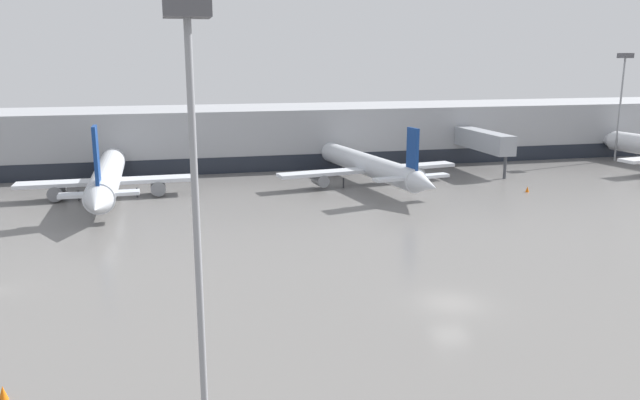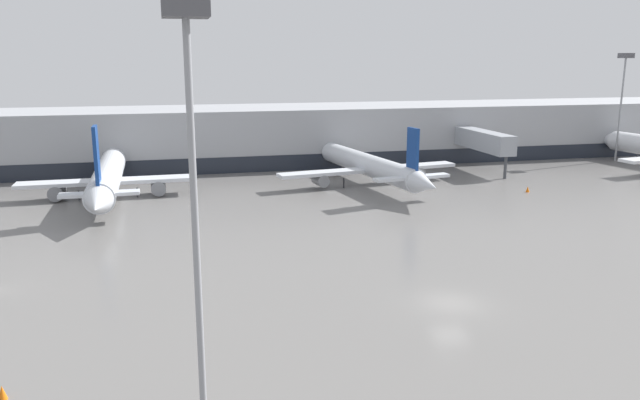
{
  "view_description": "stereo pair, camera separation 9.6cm",
  "coord_description": "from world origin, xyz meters",
  "px_view_note": "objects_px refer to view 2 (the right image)",
  "views": [
    {
      "loc": [
        -18.62,
        -37.14,
        16.58
      ],
      "look_at": [
        -4.26,
        20.7,
        3.0
      ],
      "focal_mm": 35.0,
      "sensor_mm": 36.0,
      "label": 1
    },
    {
      "loc": [
        -18.53,
        -37.17,
        16.58
      ],
      "look_at": [
        -4.26,
        20.7,
        3.0
      ],
      "focal_mm": 35.0,
      "sensor_mm": 36.0,
      "label": 2
    }
  ],
  "objects_px": {
    "parked_jet_0": "(370,166)",
    "apron_light_mast_1": "(190,103)",
    "apron_light_mast_2": "(624,76)",
    "parked_jet_1": "(108,177)",
    "traffic_cone_1": "(2,393)",
    "traffic_cone_2": "(528,189)"
  },
  "relations": [
    {
      "from": "parked_jet_0",
      "to": "traffic_cone_1",
      "type": "distance_m",
      "value": 58.48
    },
    {
      "from": "apron_light_mast_1",
      "to": "traffic_cone_1",
      "type": "bearing_deg",
      "value": 149.02
    },
    {
      "from": "parked_jet_0",
      "to": "apron_light_mast_1",
      "type": "distance_m",
      "value": 59.72
    },
    {
      "from": "parked_jet_1",
      "to": "apron_light_mast_1",
      "type": "height_order",
      "value": "apron_light_mast_1"
    },
    {
      "from": "traffic_cone_2",
      "to": "apron_light_mast_2",
      "type": "xyz_separation_m",
      "value": [
        28.04,
        18.88,
        13.46
      ]
    },
    {
      "from": "parked_jet_0",
      "to": "traffic_cone_2",
      "type": "xyz_separation_m",
      "value": [
        18.01,
        -9.24,
        -2.2
      ]
    },
    {
      "from": "parked_jet_1",
      "to": "apron_light_mast_2",
      "type": "bearing_deg",
      "value": -84.02
    },
    {
      "from": "parked_jet_0",
      "to": "apron_light_mast_2",
      "type": "xyz_separation_m",
      "value": [
        46.05,
        9.64,
        11.25
      ]
    },
    {
      "from": "parked_jet_1",
      "to": "apron_light_mast_1",
      "type": "distance_m",
      "value": 54.82
    },
    {
      "from": "parked_jet_0",
      "to": "traffic_cone_2",
      "type": "relative_size",
      "value": 45.59
    },
    {
      "from": "apron_light_mast_1",
      "to": "apron_light_mast_2",
      "type": "distance_m",
      "value": 94.68
    },
    {
      "from": "parked_jet_1",
      "to": "traffic_cone_2",
      "type": "bearing_deg",
      "value": -101.18
    },
    {
      "from": "apron_light_mast_1",
      "to": "apron_light_mast_2",
      "type": "relative_size",
      "value": 1.09
    },
    {
      "from": "parked_jet_0",
      "to": "traffic_cone_1",
      "type": "relative_size",
      "value": 43.96
    },
    {
      "from": "parked_jet_0",
      "to": "traffic_cone_1",
      "type": "xyz_separation_m",
      "value": [
        -34.73,
        -47.0,
        -2.19
      ]
    },
    {
      "from": "apron_light_mast_2",
      "to": "apron_light_mast_1",
      "type": "bearing_deg",
      "value": -138.78
    },
    {
      "from": "traffic_cone_1",
      "to": "traffic_cone_2",
      "type": "distance_m",
      "value": 64.87
    },
    {
      "from": "parked_jet_0",
      "to": "apron_light_mast_2",
      "type": "bearing_deg",
      "value": -86.6
    },
    {
      "from": "apron_light_mast_1",
      "to": "traffic_cone_2",
      "type": "bearing_deg",
      "value": 45.21
    },
    {
      "from": "parked_jet_0",
      "to": "parked_jet_1",
      "type": "xyz_separation_m",
      "value": [
        -33.33,
        0.07,
        0.04
      ]
    },
    {
      "from": "parked_jet_1",
      "to": "traffic_cone_1",
      "type": "relative_size",
      "value": 48.52
    },
    {
      "from": "parked_jet_1",
      "to": "apron_light_mast_1",
      "type": "relative_size",
      "value": 1.91
    }
  ]
}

